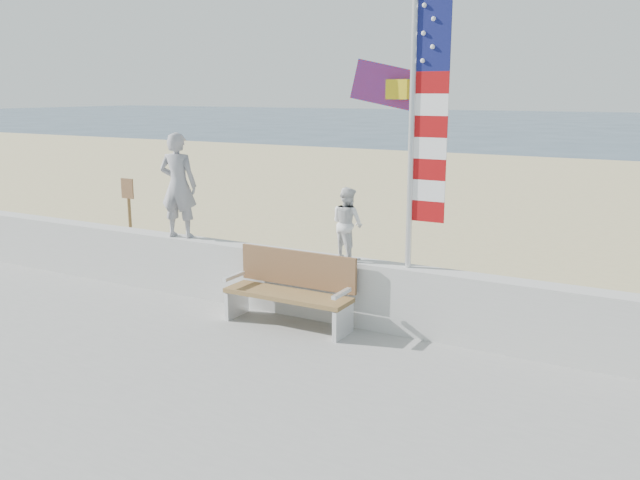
# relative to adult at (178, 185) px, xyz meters

# --- Properties ---
(ground) EXTENTS (220.00, 220.00, 0.00)m
(ground) POSITION_rel_adult_xyz_m (2.42, -2.00, -1.89)
(ground) COLOR #2C4258
(ground) RESTS_ON ground
(sand) EXTENTS (90.00, 40.00, 0.08)m
(sand) POSITION_rel_adult_xyz_m (2.42, 7.00, -1.85)
(sand) COLOR #C4B582
(sand) RESTS_ON ground
(seawall) EXTENTS (30.00, 0.35, 0.90)m
(seawall) POSITION_rel_adult_xyz_m (2.42, 0.00, -1.26)
(seawall) COLOR beige
(seawall) RESTS_ON boardwalk
(adult) EXTENTS (0.67, 0.52, 1.63)m
(adult) POSITION_rel_adult_xyz_m (0.00, 0.00, 0.00)
(adult) COLOR gray
(adult) RESTS_ON seawall
(child) EXTENTS (0.59, 0.54, 0.99)m
(child) POSITION_rel_adult_xyz_m (2.93, 0.00, -0.32)
(child) COLOR silver
(child) RESTS_ON seawall
(bench) EXTENTS (1.80, 0.57, 1.00)m
(bench) POSITION_rel_adult_xyz_m (2.31, -0.45, -1.21)
(bench) COLOR olive
(bench) RESTS_ON boardwalk
(flag) EXTENTS (0.50, 0.08, 3.50)m
(flag) POSITION_rel_adult_xyz_m (3.95, -0.00, 1.10)
(flag) COLOR silver
(flag) RESTS_ON seawall
(parafoil_kite) EXTENTS (1.13, 0.71, 0.76)m
(parafoil_kite) POSITION_rel_adult_xyz_m (2.94, 1.33, 1.49)
(parafoil_kite) COLOR red
(parafoil_kite) RESTS_ON ground
(sign) EXTENTS (0.32, 0.07, 1.46)m
(sign) POSITION_rel_adult_xyz_m (-3.35, 2.28, -0.95)
(sign) COLOR brown
(sign) RESTS_ON sand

